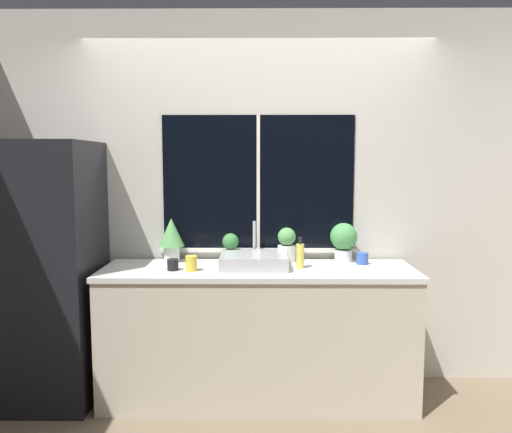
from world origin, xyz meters
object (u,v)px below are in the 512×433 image
sink (254,260)px  potted_plant_far_right (344,239)px  refrigerator (49,272)px  potted_plant_center_right (287,245)px  mug_blue (362,258)px  potted_plant_far_left (171,236)px  potted_plant_center_left (231,247)px  mug_black (173,265)px  soap_bottle (300,255)px  mug_yellow (191,263)px

sink → potted_plant_far_right: 0.67m
refrigerator → potted_plant_center_right: (1.62, 0.21, 0.16)m
potted_plant_center_right → mug_blue: size_ratio=2.97×
potted_plant_far_left → potted_plant_far_right: size_ratio=1.12×
potted_plant_center_left → mug_black: potted_plant_center_left is taller
sink → soap_bottle: size_ratio=2.14×
potted_plant_far_right → mug_black: size_ratio=3.68×
mug_black → potted_plant_far_left: bearing=101.2°
refrigerator → mug_black: bearing=-5.8°
potted_plant_far_left → mug_blue: size_ratio=3.78×
soap_bottle → potted_plant_far_right: bearing=34.5°
sink → potted_plant_far_left: bearing=162.6°
refrigerator → potted_plant_center_left: bearing=9.9°
refrigerator → sink: size_ratio=3.89×
potted_plant_far_left → mug_yellow: potted_plant_far_left is taller
potted_plant_far_left → mug_black: potted_plant_far_left is taller
potted_plant_far_left → potted_plant_far_right: 1.23m
mug_black → soap_bottle: bearing=5.0°
refrigerator → potted_plant_far_left: (0.80, 0.21, 0.22)m
soap_bottle → potted_plant_far_left: bearing=166.0°
refrigerator → soap_bottle: refrigerator is taller
mug_yellow → potted_plant_far_right: bearing=16.8°
potted_plant_center_right → mug_yellow: size_ratio=2.43×
potted_plant_center_left → mug_yellow: potted_plant_center_left is taller
mug_blue → mug_yellow: size_ratio=0.82×
mug_yellow → sink: bearing=17.5°
sink → potted_plant_far_right: size_ratio=1.63×
refrigerator → potted_plant_center_right: 1.65m
refrigerator → soap_bottle: (1.70, -0.01, 0.12)m
potted_plant_far_left → sink: bearing=-17.4°
refrigerator → mug_blue: bearing=3.3°
sink → mug_yellow: (-0.41, -0.13, 0.00)m
refrigerator → potted_plant_far_left: size_ratio=5.65×
soap_bottle → mug_yellow: 0.73m
potted_plant_far_left → mug_yellow: 0.39m
potted_plant_center_left → potted_plant_center_right: size_ratio=0.83×
soap_bottle → mug_black: bearing=-175.0°
soap_bottle → mug_yellow: bearing=-172.8°
refrigerator → potted_plant_far_right: (2.03, 0.21, 0.19)m
mug_yellow → mug_black: bearing=172.6°
soap_bottle → refrigerator: bearing=179.6°
sink → mug_black: bearing=-168.0°
mug_yellow → refrigerator: bearing=174.0°
mug_blue → potted_plant_center_left: bearing=174.5°
potted_plant_center_right → mug_yellow: potted_plant_center_right is taller
mug_blue → mug_yellow: mug_yellow is taller
soap_bottle → mug_black: size_ratio=2.80×
potted_plant_far_left → mug_yellow: bearing=-59.8°
refrigerator → potted_plant_center_left: size_ratio=8.68×
refrigerator → mug_blue: refrigerator is taller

